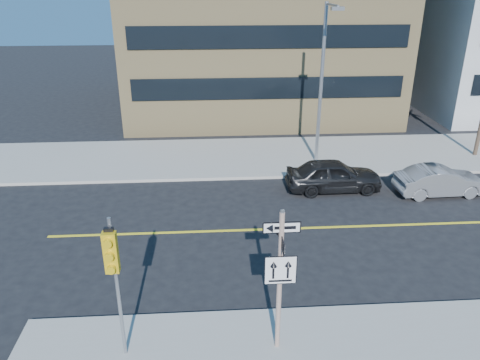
{
  "coord_description": "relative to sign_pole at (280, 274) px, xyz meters",
  "views": [
    {
      "loc": [
        -1.64,
        -12.11,
        9.2
      ],
      "look_at": [
        -0.56,
        4.0,
        2.17
      ],
      "focal_mm": 35.0,
      "sensor_mm": 36.0,
      "label": 1
    }
  ],
  "objects": [
    {
      "name": "sign_pole",
      "position": [
        0.0,
        0.0,
        0.0
      ],
      "size": [
        0.92,
        0.92,
        4.06
      ],
      "color": "beige",
      "rests_on": "near_sidewalk"
    },
    {
      "name": "streetlight_a",
      "position": [
        4.0,
        13.27,
        2.32
      ],
      "size": [
        0.55,
        2.25,
        8.0
      ],
      "color": "gray",
      "rests_on": "far_sidewalk"
    },
    {
      "name": "parked_car_a",
      "position": [
        4.04,
        10.04,
        -1.69
      ],
      "size": [
        1.84,
        4.41,
        1.49
      ],
      "primitive_type": "imported",
      "rotation": [
        0.0,
        0.0,
        1.59
      ],
      "color": "black",
      "rests_on": "ground"
    },
    {
      "name": "parked_car_b",
      "position": [
        8.77,
        9.24,
        -1.77
      ],
      "size": [
        1.58,
        4.09,
        1.33
      ],
      "primitive_type": "imported",
      "rotation": [
        0.0,
        0.0,
        1.61
      ],
      "color": "slate",
      "rests_on": "ground"
    },
    {
      "name": "traffic_signal",
      "position": [
        -4.0,
        -0.15,
        0.59
      ],
      "size": [
        0.32,
        0.45,
        4.0
      ],
      "color": "gray",
      "rests_on": "near_sidewalk"
    },
    {
      "name": "ground",
      "position": [
        0.0,
        2.51,
        -2.44
      ],
      "size": [
        120.0,
        120.0,
        0.0
      ],
      "primitive_type": "plane",
      "color": "black",
      "rests_on": "ground"
    }
  ]
}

